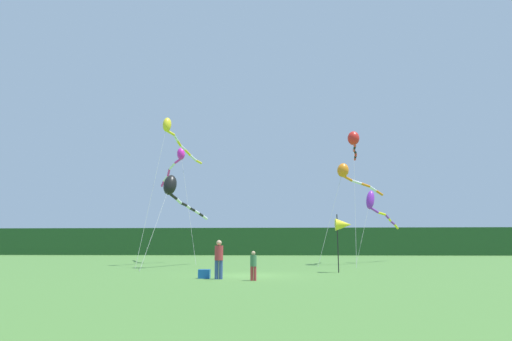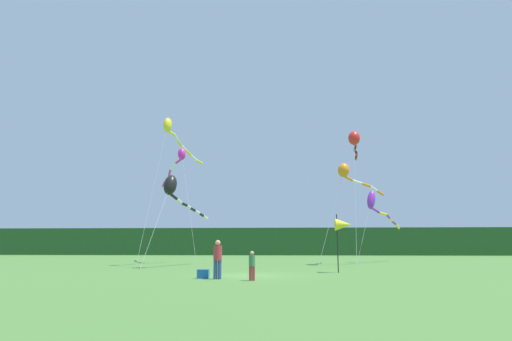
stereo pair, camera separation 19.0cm
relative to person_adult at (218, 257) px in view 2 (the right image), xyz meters
name	(u,v)px [view 2 (the right image)]	position (x,y,z in m)	size (l,w,h in m)	color
ground_plane	(248,276)	(1.22, 2.38, -0.97)	(120.00, 120.00, 0.00)	#477533
distant_treeline	(272,241)	(1.22, 47.38, 1.11)	(108.00, 2.00, 4.17)	#234C23
person_adult	(218,257)	(0.00, 0.00, 0.00)	(0.38, 0.38, 1.74)	#334C8C
person_child	(252,264)	(1.62, -0.73, -0.27)	(0.28, 0.28, 1.26)	#B23338
cooler_box	(203,274)	(-0.72, 0.40, -0.77)	(0.53, 0.35, 0.41)	#1959B2
banner_flag_pole	(343,225)	(6.39, 5.03, 1.67)	(0.90, 0.70, 3.25)	black
kite_orange	(347,173)	(8.14, 14.22, 6.21)	(6.12, 5.28, 8.04)	#B2B2B2
kite_magenta	(178,160)	(-6.62, 18.36, 8.27)	(5.70, 9.36, 10.29)	#B2B2B2
kite_black	(174,190)	(-4.64, 9.75, 4.39)	(2.22, 10.32, 6.48)	#B2B2B2
kite_purple	(376,205)	(11.29, 19.17, 4.14)	(5.66, 7.88, 6.42)	#B2B2B2
kite_yellow	(173,133)	(-5.83, 13.34, 9.51)	(2.40, 10.19, 11.55)	#B2B2B2
kite_red	(354,140)	(8.98, 15.32, 9.18)	(1.73, 8.16, 10.98)	#B2B2B2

